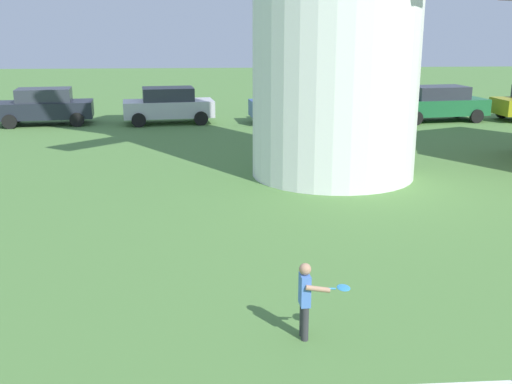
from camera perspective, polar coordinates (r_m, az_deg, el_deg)
name	(u,v)px	position (r m, az deg, el deg)	size (l,w,h in m)	color
player_far	(307,296)	(8.64, 4.67, -9.49)	(0.69, 0.43, 1.11)	#333338
parked_car_black	(45,106)	(28.46, -18.79, 7.48)	(4.17, 2.29, 1.56)	#1E232D
parked_car_silver	(168,105)	(27.64, -8.03, 7.92)	(4.06, 2.27, 1.56)	silver
parked_car_blue	(299,104)	(27.56, 4.00, 8.01)	(4.42, 2.21, 1.56)	#334C99
parked_car_green	(438,103)	(29.14, 16.36, 7.83)	(4.43, 2.33, 1.56)	#1E6638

